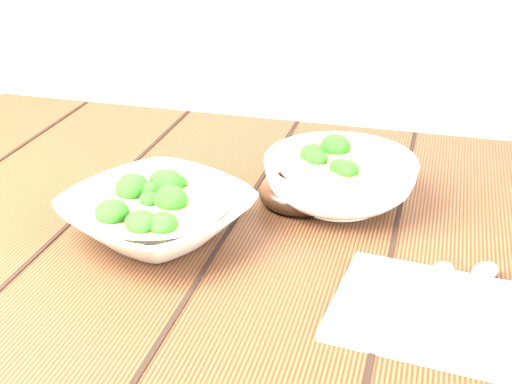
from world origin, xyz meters
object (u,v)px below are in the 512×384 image
object	(u,v)px
table	(246,311)
napkin	(432,312)
soup_bowl_front	(157,214)
trivet	(301,192)
soup_bowl_back	(340,179)

from	to	relation	value
table	napkin	bearing A→B (deg)	-27.60
soup_bowl_front	table	bearing A→B (deg)	19.01
table	napkin	distance (m)	0.29
trivet	napkin	size ratio (longest dim) A/B	0.58
soup_bowl_front	napkin	xyz separation A→B (m)	(0.33, -0.09, -0.02)
soup_bowl_front	soup_bowl_back	distance (m)	0.25
table	soup_bowl_front	size ratio (longest dim) A/B	4.25
trivet	soup_bowl_front	bearing A→B (deg)	-138.34
napkin	soup_bowl_back	bearing A→B (deg)	125.90
table	soup_bowl_front	xyz separation A→B (m)	(-0.10, -0.03, 0.15)
soup_bowl_front	trivet	bearing A→B (deg)	41.66
soup_bowl_back	soup_bowl_front	bearing A→B (deg)	-144.02
soup_bowl_back	napkin	distance (m)	0.27
table	napkin	size ratio (longest dim) A/B	6.13
table	soup_bowl_front	world-z (taller)	soup_bowl_front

